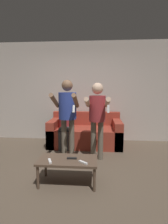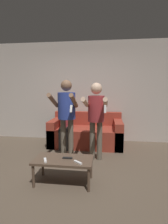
% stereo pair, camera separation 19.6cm
% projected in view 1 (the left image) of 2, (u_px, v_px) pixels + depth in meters
% --- Properties ---
extents(ground_plane, '(14.00, 14.00, 0.00)m').
position_uv_depth(ground_plane, '(69.00, 177.00, 2.88)').
color(ground_plane, brown).
extents(wall_back, '(6.40, 0.06, 2.70)m').
position_uv_depth(wall_back, '(81.00, 92.00, 4.85)').
color(wall_back, beige).
rests_on(wall_back, ground_plane).
extents(couch, '(1.80, 0.91, 0.82)m').
position_uv_depth(couch, '(85.00, 134.00, 4.50)').
color(couch, '#9E3828').
rests_on(couch, ground_plane).
extents(person_standing_left, '(0.48, 0.73, 1.62)m').
position_uv_depth(person_standing_left, '(67.00, 110.00, 3.52)').
color(person_standing_left, '#6B6051').
rests_on(person_standing_left, ground_plane).
extents(person_standing_right, '(0.44, 0.79, 1.56)m').
position_uv_depth(person_standing_right, '(97.00, 112.00, 3.47)').
color(person_standing_right, '#6B6051').
rests_on(person_standing_right, ground_plane).
extents(person_seated, '(0.34, 0.54, 1.20)m').
position_uv_depth(person_seated, '(66.00, 120.00, 4.28)').
color(person_seated, '#383838').
rests_on(person_seated, ground_plane).
extents(coffee_table, '(0.90, 0.46, 0.39)m').
position_uv_depth(coffee_table, '(68.00, 162.00, 2.66)').
color(coffee_table, brown).
rests_on(coffee_table, ground_plane).
extents(remote_near, '(0.14, 0.12, 0.02)m').
position_uv_depth(remote_near, '(83.00, 162.00, 2.51)').
color(remote_near, white).
rests_on(remote_near, coffee_table).
extents(remote_mid, '(0.09, 0.15, 0.02)m').
position_uv_depth(remote_mid, '(50.00, 161.00, 2.56)').
color(remote_mid, white).
rests_on(remote_mid, coffee_table).
extents(remote_far, '(0.15, 0.04, 0.02)m').
position_uv_depth(remote_far, '(72.00, 158.00, 2.66)').
color(remote_far, black).
rests_on(remote_far, coffee_table).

